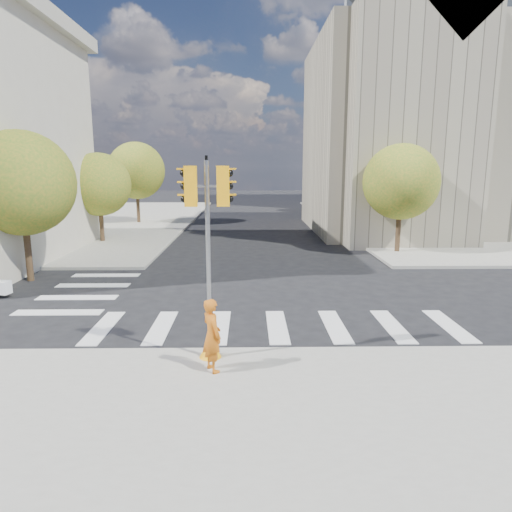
{
  "coord_description": "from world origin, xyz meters",
  "views": [
    {
      "loc": [
        -0.98,
        -15.48,
        4.91
      ],
      "look_at": [
        -0.75,
        -1.25,
        2.1
      ],
      "focal_mm": 32.0,
      "sensor_mm": 36.0,
      "label": 1
    }
  ],
  "objects": [
    {
      "name": "tree_lw_far",
      "position": [
        -10.5,
        24.0,
        4.54
      ],
      "size": [
        4.8,
        4.8,
        6.95
      ],
      "color": "#382616",
      "rests_on": "ground"
    },
    {
      "name": "tree_re_mid",
      "position": [
        7.5,
        22.0,
        4.35
      ],
      "size": [
        4.6,
        4.6,
        6.66
      ],
      "color": "#382616",
      "rests_on": "ground"
    },
    {
      "name": "photographer",
      "position": [
        -1.84,
        -5.38,
        1.03
      ],
      "size": [
        0.69,
        0.77,
        1.76
      ],
      "primitive_type": "imported",
      "rotation": [
        0.0,
        0.0,
        2.11
      ],
      "color": "#C15F12",
      "rests_on": "sidewalk_near"
    },
    {
      "name": "tree_re_far",
      "position": [
        7.5,
        34.0,
        3.87
      ],
      "size": [
        4.0,
        4.0,
        5.88
      ],
      "color": "#382616",
      "rests_on": "ground"
    },
    {
      "name": "sidewalk_far_left",
      "position": [
        -20.0,
        26.0,
        0.07
      ],
      "size": [
        28.0,
        40.0,
        0.15
      ],
      "primitive_type": "cube",
      "color": "gray",
      "rests_on": "ground"
    },
    {
      "name": "ground",
      "position": [
        0.0,
        0.0,
        0.0
      ],
      "size": [
        160.0,
        160.0,
        0.0
      ],
      "primitive_type": "plane",
      "color": "black",
      "rests_on": "ground"
    },
    {
      "name": "tree_lw_mid",
      "position": [
        -10.5,
        14.0,
        3.76
      ],
      "size": [
        4.0,
        4.0,
        5.77
      ],
      "color": "#382616",
      "rests_on": "ground"
    },
    {
      "name": "lamp_near",
      "position": [
        8.0,
        14.0,
        4.58
      ],
      "size": [
        0.35,
        0.18,
        8.11
      ],
      "color": "black",
      "rests_on": "sidewalk_far_right"
    },
    {
      "name": "office_tower",
      "position": [
        22.0,
        42.0,
        15.0
      ],
      "size": [
        20.0,
        18.0,
        30.0
      ],
      "primitive_type": "cube",
      "color": "#9EA0A3",
      "rests_on": "ground"
    },
    {
      "name": "sidewalk_far_right",
      "position": [
        20.0,
        26.0,
        0.07
      ],
      "size": [
        28.0,
        40.0,
        0.15
      ],
      "primitive_type": "cube",
      "color": "gray",
      "rests_on": "ground"
    },
    {
      "name": "lamp_far",
      "position": [
        8.0,
        28.0,
        4.58
      ],
      "size": [
        0.35,
        0.18,
        8.11
      ],
      "color": "black",
      "rests_on": "sidewalk_far_right"
    },
    {
      "name": "tree_lw_near",
      "position": [
        -10.5,
        4.0,
        4.2
      ],
      "size": [
        4.4,
        4.4,
        6.41
      ],
      "color": "#382616",
      "rests_on": "ground"
    },
    {
      "name": "traffic_signal",
      "position": [
        -1.96,
        -4.6,
        2.29
      ],
      "size": [
        1.07,
        0.56,
        5.01
      ],
      "rotation": [
        0.0,
        0.0,
        0.06
      ],
      "color": "#FEA60D",
      "rests_on": "sidewalk_near"
    },
    {
      "name": "civic_building",
      "position": [
        15.59,
        19.12,
        7.26
      ],
      "size": [
        26.0,
        16.0,
        19.39
      ],
      "color": "gray",
      "rests_on": "ground"
    },
    {
      "name": "tree_re_near",
      "position": [
        7.5,
        10.0,
        4.05
      ],
      "size": [
        4.2,
        4.2,
        6.16
      ],
      "color": "#382616",
      "rests_on": "ground"
    }
  ]
}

